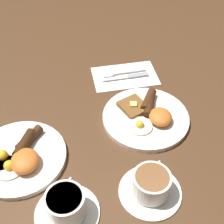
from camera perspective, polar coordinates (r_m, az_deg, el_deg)
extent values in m
plane|color=#4C301C|center=(0.94, 6.12, -1.35)|extent=(3.00, 3.00, 0.00)
cylinder|color=white|center=(0.93, 6.16, -1.03)|extent=(0.26, 0.26, 0.01)
cylinder|color=white|center=(0.89, 5.15, -2.59)|extent=(0.07, 0.07, 0.01)
sphere|color=yellow|center=(0.88, 5.10, -2.26)|extent=(0.02, 0.02, 0.02)
ellipsoid|color=orange|center=(0.90, 8.86, -0.89)|extent=(0.07, 0.07, 0.03)
cylinder|color=#432412|center=(0.96, 6.69, 2.17)|extent=(0.09, 0.07, 0.03)
cylinder|color=#3D210F|center=(0.94, 6.83, 1.21)|extent=(0.09, 0.05, 0.03)
cube|color=brown|center=(0.94, 3.93, 1.00)|extent=(0.10, 0.10, 0.01)
cube|color=#F4E072|center=(0.93, 3.96, 1.44)|extent=(0.02, 0.02, 0.01)
cylinder|color=white|center=(0.87, -16.60, -7.93)|extent=(0.25, 0.25, 0.01)
cylinder|color=white|center=(0.84, -18.37, -9.71)|extent=(0.08, 0.08, 0.01)
sphere|color=yellow|center=(0.83, -18.30, -9.29)|extent=(0.03, 0.03, 0.03)
cylinder|color=white|center=(0.86, -19.51, -8.00)|extent=(0.08, 0.08, 0.01)
sphere|color=yellow|center=(0.86, -19.44, -7.46)|extent=(0.03, 0.03, 0.03)
ellipsoid|color=orange|center=(0.82, -15.64, -8.62)|extent=(0.08, 0.07, 0.04)
cylinder|color=#452513|center=(0.87, -14.88, -4.64)|extent=(0.08, 0.07, 0.02)
cylinder|color=#361D0B|center=(0.86, -15.63, -5.58)|extent=(0.09, 0.06, 0.03)
cylinder|color=white|center=(0.78, 6.97, -14.19)|extent=(0.15, 0.15, 0.01)
cylinder|color=white|center=(0.75, 7.20, -12.88)|extent=(0.09, 0.09, 0.06)
cylinder|color=brown|center=(0.73, 7.39, -11.75)|extent=(0.08, 0.08, 0.00)
torus|color=white|center=(0.78, 8.31, -10.15)|extent=(0.04, 0.03, 0.04)
cylinder|color=white|center=(0.76, -8.19, -17.71)|extent=(0.15, 0.15, 0.01)
cylinder|color=white|center=(0.73, -8.49, -16.39)|extent=(0.09, 0.09, 0.06)
cylinder|color=brown|center=(0.70, -8.75, -15.22)|extent=(0.08, 0.08, 0.00)
torus|color=white|center=(0.74, -7.71, -13.31)|extent=(0.04, 0.02, 0.04)
cube|color=white|center=(1.08, 2.38, 6.62)|extent=(0.15, 0.23, 0.01)
cube|color=silver|center=(1.06, 0.59, 6.17)|extent=(0.02, 0.09, 0.00)
cube|color=#9E9EA3|center=(1.08, 4.78, 6.71)|extent=(0.02, 0.07, 0.01)
ellipsoid|color=silver|center=(1.08, -0.57, 6.89)|extent=(0.03, 0.05, 0.01)
cube|color=silver|center=(1.09, 3.37, 7.34)|extent=(0.02, 0.11, 0.00)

